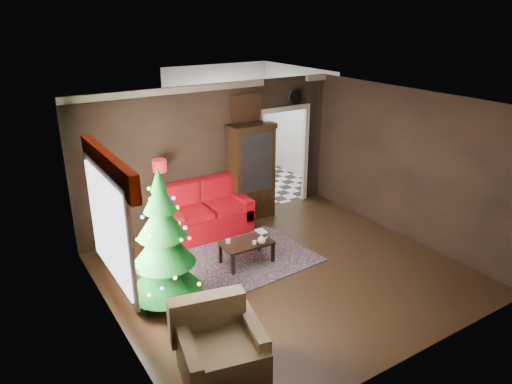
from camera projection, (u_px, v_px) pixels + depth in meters
floor at (285, 273)px, 7.83m from camera, size 5.50×5.50×0.00m
ceiling at (289, 105)px, 6.82m from camera, size 5.50×5.50×0.00m
wall_back at (213, 156)px, 9.30m from camera, size 5.50×0.00×5.50m
wall_front at (416, 262)px, 5.35m from camera, size 5.50×0.00×5.50m
wall_left at (110, 237)px, 5.95m from camera, size 0.00×5.50×5.50m
wall_right at (408, 166)px, 8.70m from camera, size 0.00×5.50×5.50m
doorway at (283, 159)px, 10.27m from camera, size 1.10×0.10×2.10m
left_window at (108, 227)px, 6.11m from camera, size 0.05×1.60×1.40m
valance at (107, 166)px, 5.86m from camera, size 0.12×2.10×0.35m
kitchen_floor at (247, 184)px, 11.83m from camera, size 3.00×3.00×0.00m
kitchen_window at (218, 107)px, 12.36m from camera, size 0.70×0.06×0.70m
rug at (242, 260)px, 8.22m from camera, size 2.55×1.94×0.01m
loveseat at (207, 209)px, 9.07m from camera, size 1.70×0.90×1.00m
curio_cabinet at (251, 174)px, 9.65m from camera, size 0.90×0.45×1.90m
floor_lamp at (162, 202)px, 8.53m from camera, size 0.29×0.29×1.61m
christmas_tree at (163, 241)px, 6.61m from camera, size 1.07×1.07×2.03m
armchair at (221, 347)px, 5.41m from camera, size 1.15×1.15×0.99m
coffee_table at (247, 252)px, 8.08m from camera, size 0.87×0.55×0.39m
teapot at (262, 240)px, 7.91m from camera, size 0.20×0.20×0.15m
cup_a at (228, 241)px, 7.96m from camera, size 0.09×0.09×0.07m
cup_b at (254, 242)px, 7.93m from camera, size 0.09×0.09×0.06m
book at (257, 227)px, 8.30m from camera, size 0.16×0.02×0.22m
wall_clock at (295, 97)px, 9.88m from camera, size 0.32×0.32×0.06m
painting at (246, 109)px, 9.33m from camera, size 0.62×0.05×0.52m
kitchen_counter at (224, 155)px, 12.62m from camera, size 1.80×0.60×0.90m
kitchen_table at (243, 175)px, 11.31m from camera, size 0.70×0.70×0.75m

